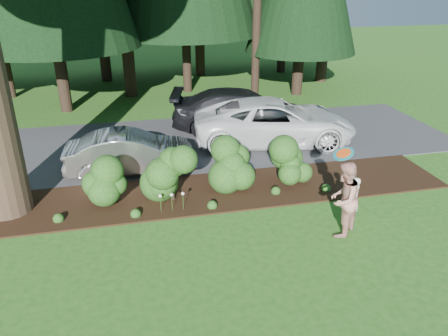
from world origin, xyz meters
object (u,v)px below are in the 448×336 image
car_silver_wagon (130,152)px  car_white_suv (275,122)px  adult (343,199)px  car_dark_suv (242,110)px  frisbee (344,154)px  child (353,198)px

car_silver_wagon → car_white_suv: (5.30, 1.49, 0.16)m
adult → car_dark_suv: bearing=-129.2°
car_silver_wagon → frisbee: size_ratio=7.96×
car_silver_wagon → car_white_suv: 5.51m
car_silver_wagon → child: car_silver_wagon is taller
car_white_suv → frisbee: frisbee is taller
car_dark_suv → adult: bearing=-163.9°
frisbee → adult: bearing=-104.2°
adult → car_white_suv: bearing=-135.7°
frisbee → car_white_suv: bearing=87.1°
car_silver_wagon → car_dark_suv: 5.49m
car_silver_wagon → car_white_suv: car_white_suv is taller
car_white_suv → child: (0.22, -5.66, -0.26)m
frisbee → car_dark_suv: bearing=93.9°
car_white_suv → adult: 6.29m
car_silver_wagon → car_dark_suv: car_dark_suv is taller
car_dark_suv → frisbee: (0.50, -7.47, 1.10)m
car_silver_wagon → frisbee: (5.01, -4.33, 1.25)m
car_white_suv → car_dark_suv: 1.83m
car_silver_wagon → adult: size_ratio=2.12×
adult → frisbee: bearing=-146.2°
car_dark_suv → child: size_ratio=4.76×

